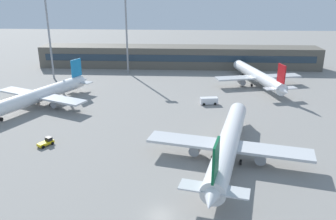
{
  "coord_description": "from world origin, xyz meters",
  "views": [
    {
      "loc": [
        3.61,
        -44.54,
        33.49
      ],
      "look_at": [
        -1.1,
        40.0,
        3.0
      ],
      "focal_mm": 36.89,
      "sensor_mm": 36.0,
      "label": 1
    }
  ],
  "objects_px": {
    "service_van_white": "(209,101)",
    "baggage_tug_yellow": "(46,142)",
    "airplane_far": "(257,75)",
    "floodlight_tower_east": "(49,33)",
    "airplane_mid": "(37,96)",
    "floodlight_tower_west": "(126,30)",
    "airplane_near": "(229,142)"
  },
  "relations": [
    {
      "from": "airplane_near",
      "to": "airplane_mid",
      "type": "xyz_separation_m",
      "value": [
        -52.15,
        28.79,
        -0.21
      ]
    },
    {
      "from": "airplane_near",
      "to": "baggage_tug_yellow",
      "type": "xyz_separation_m",
      "value": [
        -39.73,
        3.47,
        -2.77
      ]
    },
    {
      "from": "airplane_mid",
      "to": "floodlight_tower_west",
      "type": "relative_size",
      "value": 1.38
    },
    {
      "from": "airplane_mid",
      "to": "floodlight_tower_east",
      "type": "bearing_deg",
      "value": 103.24
    },
    {
      "from": "airplane_near",
      "to": "floodlight_tower_west",
      "type": "height_order",
      "value": "floodlight_tower_west"
    },
    {
      "from": "airplane_far",
      "to": "service_van_white",
      "type": "height_order",
      "value": "airplane_far"
    },
    {
      "from": "floodlight_tower_west",
      "to": "baggage_tug_yellow",
      "type": "bearing_deg",
      "value": -95.88
    },
    {
      "from": "airplane_far",
      "to": "floodlight_tower_west",
      "type": "distance_m",
      "value": 52.91
    },
    {
      "from": "airplane_far",
      "to": "baggage_tug_yellow",
      "type": "xyz_separation_m",
      "value": [
        -55.96,
        -53.78,
        -2.55
      ]
    },
    {
      "from": "airplane_far",
      "to": "service_van_white",
      "type": "xyz_separation_m",
      "value": [
        -18.22,
        -23.17,
        -2.24
      ]
    },
    {
      "from": "airplane_far",
      "to": "service_van_white",
      "type": "relative_size",
      "value": 8.05
    },
    {
      "from": "baggage_tug_yellow",
      "to": "floodlight_tower_west",
      "type": "height_order",
      "value": "floodlight_tower_west"
    },
    {
      "from": "airplane_mid",
      "to": "floodlight_tower_west",
      "type": "distance_m",
      "value": 49.17
    },
    {
      "from": "airplane_far",
      "to": "floodlight_tower_west",
      "type": "xyz_separation_m",
      "value": [
        -48.94,
        14.49,
        13.95
      ]
    },
    {
      "from": "floodlight_tower_east",
      "to": "floodlight_tower_west",
      "type": "bearing_deg",
      "value": 19.34
    },
    {
      "from": "airplane_mid",
      "to": "service_van_white",
      "type": "bearing_deg",
      "value": 6.03
    },
    {
      "from": "airplane_mid",
      "to": "baggage_tug_yellow",
      "type": "xyz_separation_m",
      "value": [
        12.42,
        -25.32,
        -2.56
      ]
    },
    {
      "from": "airplane_near",
      "to": "baggage_tug_yellow",
      "type": "bearing_deg",
      "value": 175.01
    },
    {
      "from": "airplane_far",
      "to": "floodlight_tower_west",
      "type": "relative_size",
      "value": 1.44
    },
    {
      "from": "floodlight_tower_west",
      "to": "airplane_far",
      "type": "bearing_deg",
      "value": -16.49
    },
    {
      "from": "service_van_white",
      "to": "baggage_tug_yellow",
      "type": "bearing_deg",
      "value": -140.95
    },
    {
      "from": "baggage_tug_yellow",
      "to": "floodlight_tower_east",
      "type": "height_order",
      "value": "floodlight_tower_east"
    },
    {
      "from": "service_van_white",
      "to": "floodlight_tower_east",
      "type": "height_order",
      "value": "floodlight_tower_east"
    },
    {
      "from": "airplane_mid",
      "to": "floodlight_tower_west",
      "type": "xyz_separation_m",
      "value": [
        19.45,
        42.95,
        13.94
      ]
    },
    {
      "from": "airplane_mid",
      "to": "floodlight_tower_east",
      "type": "relative_size",
      "value": 1.38
    },
    {
      "from": "airplane_far",
      "to": "service_van_white",
      "type": "bearing_deg",
      "value": -128.19
    },
    {
      "from": "airplane_mid",
      "to": "service_van_white",
      "type": "xyz_separation_m",
      "value": [
        50.16,
        5.3,
        -2.25
      ]
    },
    {
      "from": "baggage_tug_yellow",
      "to": "service_van_white",
      "type": "height_order",
      "value": "service_van_white"
    },
    {
      "from": "floodlight_tower_east",
      "to": "airplane_mid",
      "type": "bearing_deg",
      "value": -76.76
    },
    {
      "from": "airplane_mid",
      "to": "airplane_far",
      "type": "bearing_deg",
      "value": 22.6
    },
    {
      "from": "service_van_white",
      "to": "floodlight_tower_west",
      "type": "height_order",
      "value": "floodlight_tower_west"
    },
    {
      "from": "airplane_mid",
      "to": "floodlight_tower_east",
      "type": "distance_m",
      "value": 37.0
    }
  ]
}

